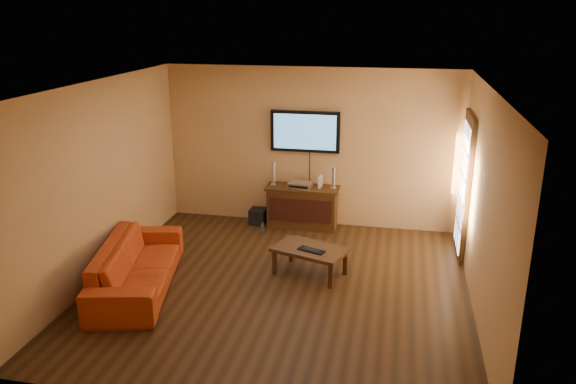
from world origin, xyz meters
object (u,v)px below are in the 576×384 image
(media_console, at_px, (302,207))
(sofa, at_px, (137,258))
(av_receiver, at_px, (301,185))
(speaker_right, at_px, (334,179))
(television, at_px, (305,132))
(bottle, at_px, (262,228))
(coffee_table, at_px, (310,252))
(subwoofer, at_px, (258,216))
(keyboard, at_px, (311,250))
(speaker_left, at_px, (273,174))
(game_console, at_px, (320,181))

(media_console, distance_m, sofa, 3.17)
(av_receiver, bearing_deg, speaker_right, 14.48)
(television, relative_size, av_receiver, 3.03)
(speaker_right, bearing_deg, bottle, -157.86)
(coffee_table, height_order, speaker_right, speaker_right)
(subwoofer, bearing_deg, media_console, 3.79)
(speaker_right, height_order, keyboard, speaker_right)
(coffee_table, xyz_separation_m, speaker_right, (0.09, 1.81, 0.54))
(media_console, xyz_separation_m, sofa, (-1.77, -2.63, 0.07))
(speaker_left, xyz_separation_m, av_receiver, (0.48, -0.04, -0.14))
(media_console, height_order, game_console, game_console)
(sofa, bearing_deg, coffee_table, -81.58)
(sofa, bearing_deg, bottle, -40.67)
(media_console, bearing_deg, speaker_left, 177.30)
(media_console, bearing_deg, sofa, -123.93)
(sofa, xyz_separation_m, bottle, (1.17, 2.21, -0.35))
(speaker_left, bearing_deg, coffee_table, -62.44)
(speaker_left, height_order, speaker_right, speaker_left)
(coffee_table, distance_m, game_console, 1.88)
(av_receiver, bearing_deg, sofa, -115.37)
(television, distance_m, sofa, 3.54)
(television, distance_m, game_console, 0.88)
(speaker_right, bearing_deg, av_receiver, -173.82)
(speaker_left, relative_size, speaker_right, 1.11)
(coffee_table, distance_m, bottle, 1.72)
(media_console, height_order, speaker_left, speaker_left)
(bottle, distance_m, keyboard, 1.83)
(television, relative_size, speaker_left, 2.88)
(game_console, bearing_deg, television, 159.20)
(television, distance_m, speaker_left, 0.91)
(coffee_table, relative_size, speaker_right, 3.07)
(coffee_table, bearing_deg, television, 102.26)
(media_console, distance_m, speaker_left, 0.75)
(speaker_left, relative_size, subwoofer, 1.49)
(coffee_table, height_order, bottle, coffee_table)
(coffee_table, height_order, speaker_left, speaker_left)
(coffee_table, relative_size, speaker_left, 2.77)
(television, xyz_separation_m, av_receiver, (-0.03, -0.21, -0.87))
(speaker_right, bearing_deg, subwoofer, -177.66)
(television, bearing_deg, speaker_left, -161.47)
(subwoofer, xyz_separation_m, keyboard, (1.24, -1.85, 0.27))
(coffee_table, height_order, sofa, sofa)
(coffee_table, relative_size, subwoofer, 4.13)
(sofa, height_order, av_receiver, sofa)
(subwoofer, distance_m, bottle, 0.44)
(subwoofer, relative_size, keyboard, 0.67)
(game_console, xyz_separation_m, bottle, (-0.90, -0.46, -0.74))
(sofa, xyz_separation_m, av_receiver, (1.74, 2.61, 0.33))
(game_console, height_order, keyboard, game_console)
(speaker_left, distance_m, av_receiver, 0.50)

